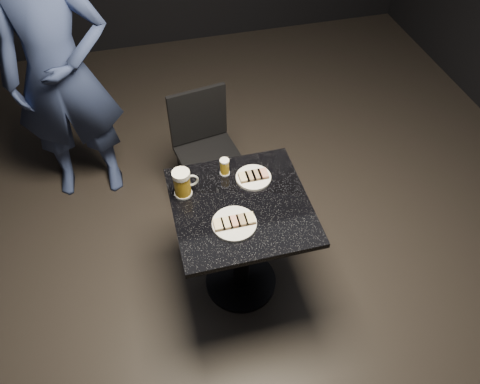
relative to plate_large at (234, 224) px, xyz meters
The scene contains 10 objects.
floor 0.77m from the plate_large, 61.83° to the left, with size 6.00×6.00×0.00m, color black.
plate_large is the anchor object (origin of this frame).
plate_small 0.33m from the plate_large, 58.04° to the left, with size 0.19×0.19×0.01m, color white.
patron 1.49m from the plate_large, 122.27° to the left, with size 0.69×0.45×1.88m, color navy.
table 0.28m from the plate_large, 61.83° to the left, with size 0.70×0.70×0.75m.
beer_mug 0.34m from the plate_large, 127.76° to the left, with size 0.14×0.09×0.16m.
beer_tumbler 0.36m from the plate_large, 84.36° to the left, with size 0.06×0.06×0.10m.
chair 0.92m from the plate_large, 88.68° to the left, with size 0.44×0.44×0.86m.
canapes_on_plate_large 0.02m from the plate_large, ahead, with size 0.21×0.07×0.02m.
canapes_on_plate_small 0.33m from the plate_large, 58.04° to the left, with size 0.16×0.07×0.02m.
Camera 1 is at (-0.39, -1.52, 2.56)m, focal length 35.00 mm.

